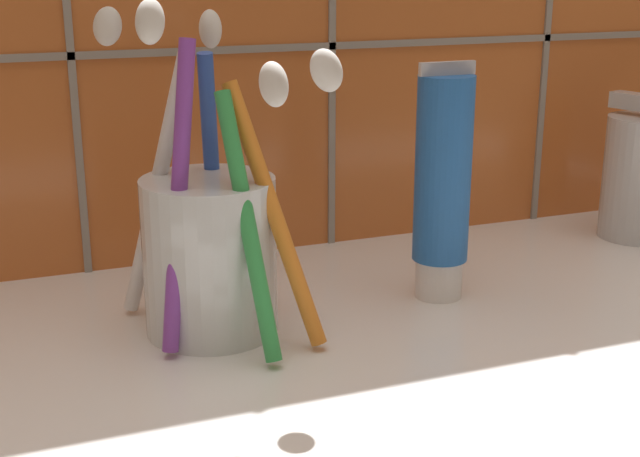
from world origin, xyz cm
name	(u,v)px	position (x,y,z in cm)	size (l,w,h in cm)	color
sink_counter	(411,348)	(0.00, 0.00, 1.00)	(71.78, 35.44, 2.00)	white
toothbrush_cup	(210,243)	(-10.58, 4.52, 7.33)	(11.78, 13.33, 19.04)	silver
toothpaste_tube	(442,184)	(4.17, 4.64, 9.36)	(3.65, 3.47, 14.82)	white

